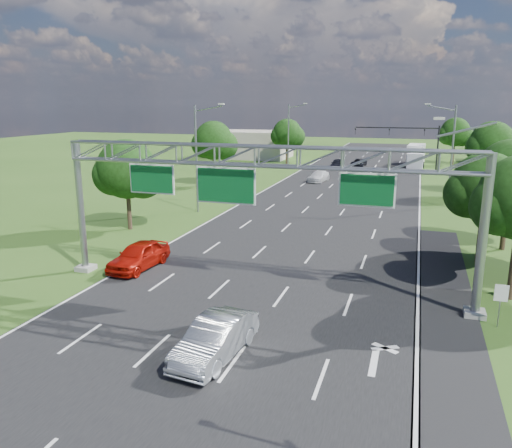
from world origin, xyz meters
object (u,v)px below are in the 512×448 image
at_px(silver_sedan, 215,339).
at_px(red_coupe, 139,255).
at_px(regulatory_sign, 501,297).
at_px(traffic_signal, 413,138).
at_px(box_truck, 416,156).
at_px(sign_gantry, 258,167).

bearing_deg(silver_sedan, red_coupe, 140.95).
xyz_separation_m(regulatory_sign, traffic_signal, (-4.92, 54.02, 3.66)).
height_order(traffic_signal, red_coupe, traffic_signal).
distance_m(silver_sedan, box_truck, 70.49).
relative_size(regulatory_sign, red_coupe, 0.42).
distance_m(sign_gantry, traffic_signal, 53.51).
relative_size(sign_gantry, traffic_signal, 1.92).
height_order(regulatory_sign, box_truck, box_truck).
height_order(regulatory_sign, red_coupe, regulatory_sign).
distance_m(traffic_signal, silver_sedan, 61.18).
xyz_separation_m(red_coupe, silver_sedan, (8.94, -9.03, -0.02)).
xyz_separation_m(sign_gantry, regulatory_sign, (12.07, -1.02, -5.38)).
distance_m(red_coupe, silver_sedan, 12.71).
height_order(sign_gantry, traffic_signal, sign_gantry).
bearing_deg(sign_gantry, traffic_signal, 82.32).
distance_m(regulatory_sign, red_coupe, 20.55).
bearing_deg(sign_gantry, box_truck, 83.00).
xyz_separation_m(regulatory_sign, red_coupe, (-20.40, 2.39, -0.66)).
height_order(silver_sedan, box_truck, box_truck).
height_order(red_coupe, box_truck, box_truck).
bearing_deg(regulatory_sign, box_truck, 93.96).
bearing_deg(box_truck, regulatory_sign, -82.54).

